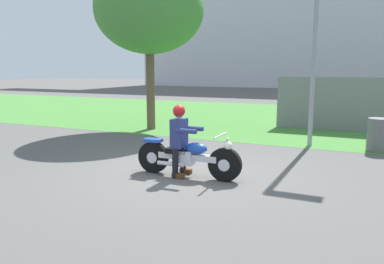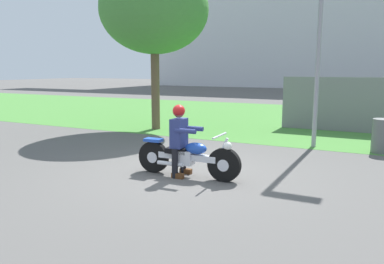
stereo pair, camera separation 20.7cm
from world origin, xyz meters
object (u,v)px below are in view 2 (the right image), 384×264
rider_lead (180,135)px  streetlight_pole (326,4)px  motorcycle_lead (188,157)px  trash_can (383,136)px  tree_roadside (154,10)px

rider_lead → streetlight_pole: (2.01, 4.08, 2.86)m
motorcycle_lead → trash_can: 5.27m
tree_roadside → streetlight_pole: streetlight_pole is taller
streetlight_pole → trash_can: 3.60m
tree_roadside → trash_can: size_ratio=6.42×
trash_can → tree_roadside: bearing=174.1°
trash_can → motorcycle_lead: bearing=-129.9°
streetlight_pole → motorcycle_lead: bearing=-114.3°
tree_roadside → trash_can: tree_roadside is taller
rider_lead → trash_can: bearing=47.3°
motorcycle_lead → tree_roadside: (-3.68, 4.77, 3.60)m
tree_roadside → streetlight_pole: size_ratio=0.92×
motorcycle_lead → rider_lead: (-0.17, -0.00, 0.43)m
motorcycle_lead → streetlight_pole: size_ratio=0.36×
rider_lead → trash_can: rider_lead is taller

